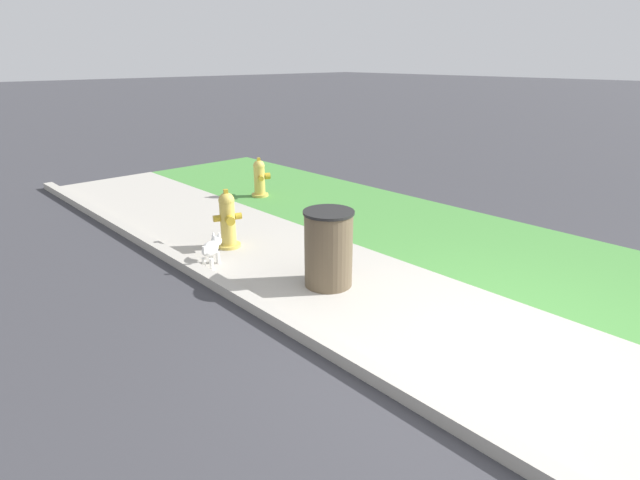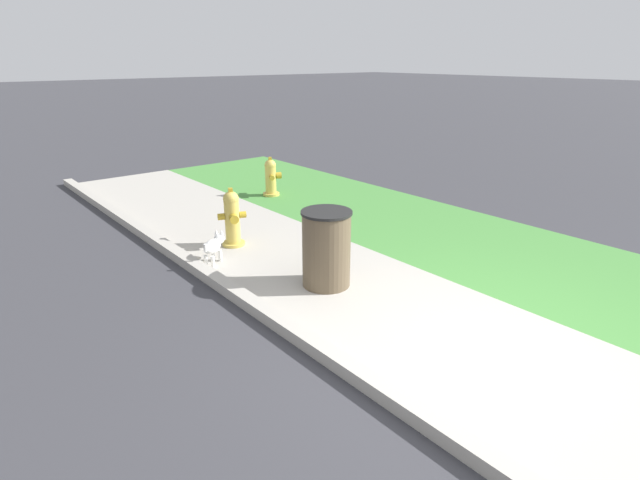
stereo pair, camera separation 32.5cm
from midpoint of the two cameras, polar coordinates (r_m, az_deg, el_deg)
ground_plane at (r=4.77m, az=20.27°, el=-12.32°), size 120.00×120.00×0.00m
sidewalk_pavement at (r=4.76m, az=20.28°, el=-12.26°), size 18.00×2.06×0.01m
grass_verge at (r=6.73m, az=30.63°, el=-4.20°), size 18.00×2.64×0.01m
street_curb at (r=3.95m, az=11.66°, el=-17.79°), size 18.00×0.16×0.12m
fire_hydrant_mid_block at (r=6.86m, az=-8.68°, el=2.45°), size 0.37×0.39×0.82m
fire_hydrant_across_street at (r=9.40m, az=-4.64°, el=7.15°), size 0.38×0.36×0.73m
small_white_dog at (r=6.36m, az=-10.63°, el=-0.69°), size 0.35×0.42×0.39m
trash_bin at (r=5.57m, az=2.40°, el=-1.05°), size 0.57×0.57×0.89m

